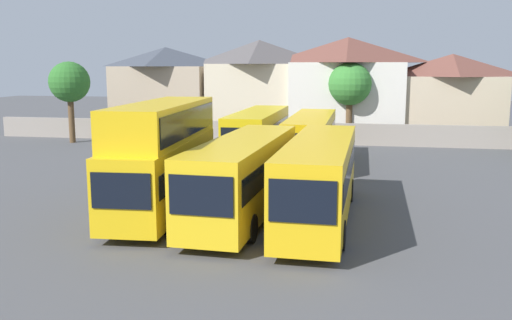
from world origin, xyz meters
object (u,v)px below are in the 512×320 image
bus_1 (163,152)px  house_terrace_right (347,86)px  house_terrace_left (166,88)px  house_terrace_centre (259,86)px  bus_3 (320,175)px  tree_right_of_lot (350,85)px  house_terrace_far_right (451,96)px  tree_behind_wall (69,83)px  bus_5 (311,137)px  bus_2 (244,172)px  bus_4 (258,134)px

bus_1 → house_terrace_right: house_terrace_right is taller
house_terrace_left → house_terrace_centre: 9.66m
bus_3 → house_terrace_left: house_terrace_left is taller
bus_3 → tree_right_of_lot: 26.21m
bus_1 → house_terrace_far_right: house_terrace_far_right is taller
bus_3 → bus_1: bearing=-89.7°
house_terrace_centre → tree_behind_wall: house_terrace_centre is taller
bus_1 → bus_5: (5.40, 13.20, -0.88)m
bus_5 → house_terrace_left: size_ratio=1.21×
tree_behind_wall → house_terrace_centre: bearing=34.4°
bus_1 → bus_2: 3.77m
bus_5 → tree_right_of_lot: bearing=170.4°
bus_2 → house_terrace_far_right: size_ratio=1.28×
bus_5 → house_terrace_centre: house_terrace_centre is taller
house_terrace_far_right → bus_2: bearing=-113.5°
bus_2 → bus_3: (3.30, -0.16, 0.03)m
bus_4 → bus_5: (3.61, -0.28, -0.11)m
bus_3 → house_terrace_far_right: size_ratio=1.31×
house_terrace_centre → tree_right_of_lot: 9.93m
bus_3 → tree_behind_wall: size_ratio=1.74×
bus_3 → tree_right_of_lot: (0.57, 26.04, 2.95)m
bus_1 → bus_5: size_ratio=0.88×
tree_right_of_lot → bus_5: bearing=-99.6°
bus_2 → house_terrace_far_right: (12.82, 29.44, 1.92)m
bus_3 → tree_behind_wall: bearing=-130.9°
bus_4 → house_terrace_right: (5.44, 16.22, 2.66)m
bus_4 → tree_right_of_lot: size_ratio=1.66×
house_terrace_centre → house_terrace_right: (8.53, -0.73, 0.08)m
bus_4 → house_terrace_right: size_ratio=1.06×
bus_2 → bus_5: size_ratio=1.00×
tree_right_of_lot → bus_2: bearing=-98.5°
bus_1 → house_terrace_right: size_ratio=0.97×
bus_1 → bus_3: bus_1 is taller
bus_2 → house_terrace_right: bearing=175.6°
bus_2 → bus_4: (-1.90, 13.41, 0.05)m
house_terrace_centre → bus_1: bearing=-87.5°
bus_1 → house_terrace_centre: bearing=178.8°
bus_2 → bus_5: (1.72, 13.13, -0.06)m
house_terrace_right → bus_4: bearing=-108.6°
bus_3 → bus_5: bearing=-172.2°
bus_5 → house_terrace_left: 24.06m
house_terrace_right → bus_2: bearing=-96.8°
bus_5 → house_terrace_left: house_terrace_left is taller
house_terrace_far_right → house_terrace_centre: bearing=177.1°
bus_5 → house_terrace_right: bearing=173.7°
bus_4 → house_terrace_left: bearing=-143.3°
bus_2 → tree_right_of_lot: (3.87, 25.88, 2.98)m
house_terrace_left → tree_behind_wall: (-4.92, -10.24, 0.85)m
house_terrace_left → tree_behind_wall: bearing=-115.7°
bus_2 → house_terrace_far_right: 32.17m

